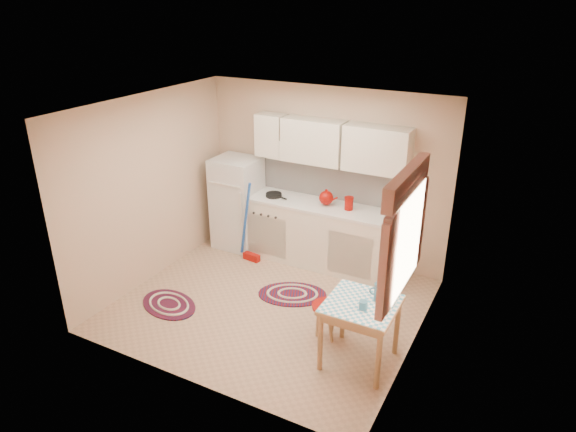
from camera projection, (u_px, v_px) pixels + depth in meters
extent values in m
plane|color=tan|center=(271.00, 304.00, 6.50)|extent=(3.60, 3.60, 0.00)
cube|color=silver|center=(268.00, 107.00, 5.50)|extent=(3.60, 3.20, 0.04)
cube|color=tan|center=(325.00, 175.00, 7.30)|extent=(3.60, 0.04, 2.50)
cube|color=tan|center=(183.00, 275.00, 4.70)|extent=(3.60, 0.04, 2.50)
cube|color=tan|center=(151.00, 189.00, 6.77)|extent=(0.04, 3.20, 2.50)
cube|color=tan|center=(422.00, 246.00, 5.23)|extent=(0.04, 3.20, 2.50)
cube|color=silver|center=(332.00, 180.00, 7.26)|extent=(2.25, 0.03, 0.55)
cube|color=silver|center=(329.00, 143.00, 6.91)|extent=(2.25, 0.33, 0.60)
cube|color=white|center=(408.00, 240.00, 4.68)|extent=(0.04, 0.85, 0.95)
cube|color=silver|center=(237.00, 203.00, 7.78)|extent=(0.65, 0.60, 1.40)
cube|color=silver|center=(313.00, 234.00, 7.39)|extent=(2.25, 0.60, 0.88)
cube|color=silver|center=(314.00, 204.00, 7.21)|extent=(2.27, 0.62, 0.04)
cylinder|color=black|center=(274.00, 195.00, 7.41)|extent=(0.29, 0.29, 0.05)
cylinder|color=#8C0A05|center=(349.00, 204.00, 6.94)|extent=(0.13, 0.13, 0.16)
cube|color=tan|center=(360.00, 333.00, 5.36)|extent=(0.72, 0.72, 0.72)
cylinder|color=#8C0A05|center=(327.00, 321.00, 5.81)|extent=(0.45, 0.45, 0.42)
cylinder|color=#2A6182|center=(363.00, 306.00, 5.10)|extent=(0.10, 0.10, 0.10)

